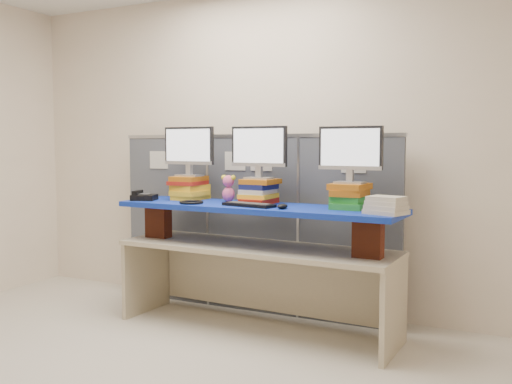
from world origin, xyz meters
The scene contains 18 objects.
room centered at (0.00, 0.00, 1.40)m, with size 5.00×4.00×2.80m.
cubicle_partition centered at (0.00, 1.78, 0.77)m, with size 2.60×0.06×1.53m.
desk centered at (0.27, 1.31, 0.53)m, with size 2.21×0.72×0.67m.
brick_pier_left centered at (-0.64, 1.30, 0.80)m, with size 0.20×0.11×0.27m, color maroon.
brick_pier_right centered at (1.17, 1.23, 0.80)m, with size 0.20×0.11×0.27m, color maroon.
blue_board centered at (0.27, 1.31, 0.96)m, with size 2.24×0.56×0.04m, color #0C4396.
book_stack_left centered at (-0.43, 1.46, 1.08)m, with size 0.27×0.31×0.20m.
book_stack_center centered at (0.23, 1.44, 1.08)m, with size 0.26×0.31×0.19m.
book_stack_right centered at (0.98, 1.41, 1.07)m, with size 0.27×0.31×0.18m.
monitor_left centered at (-0.43, 1.46, 1.41)m, with size 0.47×0.14×0.41m.
monitor_center centered at (0.23, 1.43, 1.41)m, with size 0.47×0.14×0.41m.
monitor_right centered at (0.98, 1.40, 1.39)m, with size 0.47×0.14×0.41m.
keyboard centered at (0.26, 1.20, 0.99)m, with size 0.43×0.21×0.03m.
mouse centered at (0.55, 1.16, 1.00)m, with size 0.07×0.12×0.04m, color black.
desk_phone centered at (-0.74, 1.24, 1.01)m, with size 0.24×0.22×0.08m.
headset centered at (-0.23, 1.18, 0.99)m, with size 0.19×0.19×0.02m, color black.
plush_toy centered at (-0.05, 1.45, 1.09)m, with size 0.13×0.09×0.22m.
binder_stack centered at (1.29, 1.18, 1.04)m, with size 0.30×0.26×0.12m.
Camera 1 is at (2.19, -2.57, 1.44)m, focal length 40.00 mm.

